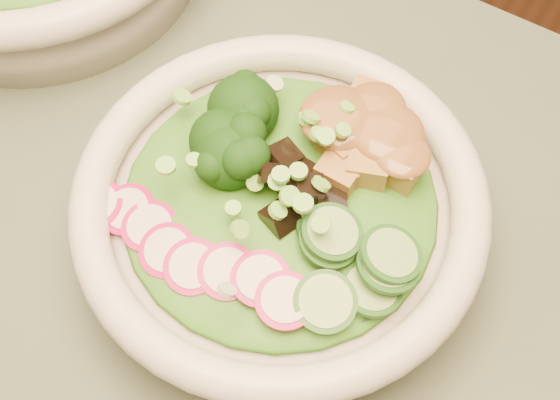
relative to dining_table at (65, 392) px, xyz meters
The scene contains 10 objects.
dining_table is the anchor object (origin of this frame).
salad_bowl 0.23m from the dining_table, 54.22° to the left, with size 0.25×0.25×0.07m.
lettuce_bed 0.24m from the dining_table, 54.22° to the left, with size 0.19×0.19×0.02m, color #246515.
broccoli_florets 0.24m from the dining_table, 73.81° to the left, with size 0.07×0.06×0.04m, color black, non-canonical shape.
radish_slices 0.21m from the dining_table, 44.02° to the left, with size 0.10×0.04×0.02m, color #AF0D53, non-canonical shape.
cucumber_slices 0.27m from the dining_table, 37.18° to the left, with size 0.06×0.06×0.03m, color #99C66E, non-canonical shape.
mushroom_heap 0.26m from the dining_table, 55.25° to the left, with size 0.06×0.06×0.04m, color black, non-canonical shape.
tofu_cubes 0.29m from the dining_table, 58.14° to the left, with size 0.08×0.05×0.03m, color olive, non-canonical shape.
peanut_sauce 0.30m from the dining_table, 58.14° to the left, with size 0.06×0.05×0.01m, color brown.
scallion_garnish 0.26m from the dining_table, 54.22° to the left, with size 0.18×0.18×0.02m, color #73C043, non-canonical shape.
Camera 1 is at (0.22, -0.05, 1.20)m, focal length 50.00 mm.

